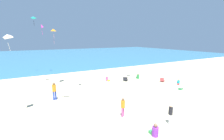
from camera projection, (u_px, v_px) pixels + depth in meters
ground_plane at (104, 88)px, 18.40m from camera, size 120.00×120.00×0.00m
ocean_water at (51, 56)px, 53.14m from camera, size 120.00×60.00×0.05m
beach_chair_far_right at (162, 80)px, 21.07m from camera, size 0.75×0.72×0.56m
beach_chair_far_left at (125, 79)px, 21.46m from camera, size 0.85×0.86×0.58m
cooler_box at (181, 88)px, 17.88m from camera, size 0.52×0.41×0.28m
person_0 at (155, 131)px, 9.36m from camera, size 0.41×0.66×0.81m
person_1 at (123, 106)px, 11.56m from camera, size 0.38×0.38×1.46m
person_3 at (138, 77)px, 22.73m from camera, size 0.52×0.71×0.80m
person_4 at (178, 82)px, 19.91m from camera, size 0.59×0.56×0.67m
person_5 at (107, 79)px, 21.52m from camera, size 0.59×0.67×0.75m
person_6 at (54, 90)px, 14.71m from camera, size 0.38×0.38×1.71m
person_7 at (171, 113)px, 10.58m from camera, size 0.36×0.36×1.39m
kite_magenta at (42, 26)px, 24.62m from camera, size 0.63×0.51×1.73m
kite_white at (7, 36)px, 10.56m from camera, size 0.79×0.81×1.17m
kite_teal at (33, 17)px, 18.05m from camera, size 0.64×0.57×1.08m
kite_orange at (53, 30)px, 18.12m from camera, size 0.91×0.95×1.75m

